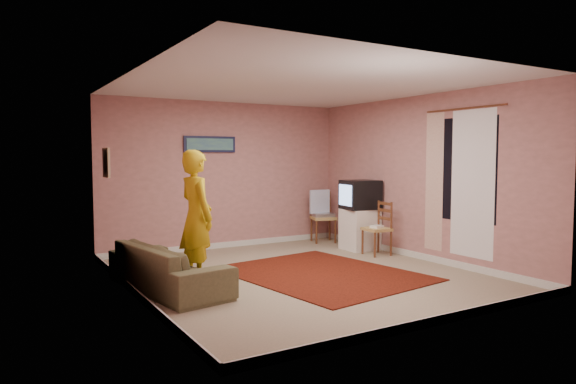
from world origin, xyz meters
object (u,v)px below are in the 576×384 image
crt_tv (360,195)px  chair_a (323,212)px  chair_b (377,222)px  sofa (169,267)px  tv_cabinet (360,229)px  person (196,217)px

crt_tv → chair_a: 1.05m
chair_b → chair_a: bearing=-174.6°
sofa → tv_cabinet: bearing=-85.0°
tv_cabinet → chair_a: bearing=96.6°
chair_b → crt_tv: bearing=176.5°
tv_cabinet → sofa: (-3.75, -0.95, -0.07)m
tv_cabinet → chair_a: size_ratio=1.33×
crt_tv → person: 3.42m
sofa → chair_b: bearing=-92.9°
chair_a → person: person is taller
chair_a → sofa: 4.12m
tv_cabinet → crt_tv: crt_tv is taller
chair_b → tv_cabinet: bearing=175.9°
crt_tv → person: bearing=-158.2°
crt_tv → tv_cabinet: bearing=-0.0°
chair_a → sofa: chair_a is taller
tv_cabinet → person: 3.46m
tv_cabinet → person: size_ratio=0.41×
tv_cabinet → sofa: tv_cabinet is taller
tv_cabinet → sofa: size_ratio=0.37×
chair_b → person: (-3.25, -0.26, 0.32)m
tv_cabinet → person: (-3.33, -0.81, 0.50)m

